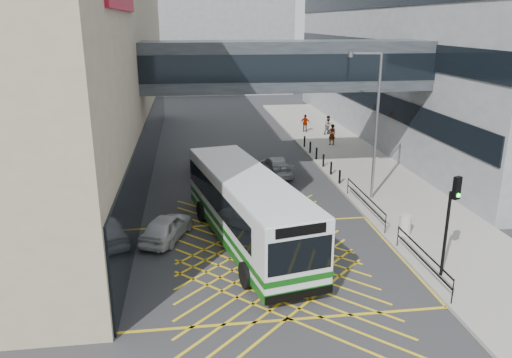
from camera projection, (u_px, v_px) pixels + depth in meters
name	position (u px, v px, depth m)	size (l,w,h in m)	color
ground	(268.00, 262.00, 21.98)	(120.00, 120.00, 0.00)	#333335
building_right	(491.00, 23.00, 44.72)	(24.09, 44.00, 20.00)	gray
building_far	(194.00, 30.00, 75.72)	(28.00, 16.00, 18.00)	gray
skybridge	(286.00, 65.00, 31.45)	(20.00, 4.10, 3.00)	#2E3338
pavement	(355.00, 162.00, 37.28)	(6.00, 54.00, 0.16)	gray
box_junction	(268.00, 262.00, 21.98)	(12.00, 9.00, 0.01)	gold
bus	(246.00, 207.00, 23.43)	(5.19, 12.36, 3.38)	silver
car_white	(167.00, 227.00, 24.11)	(1.67, 4.09, 1.30)	silver
car_dark	(210.00, 160.00, 35.11)	(1.99, 5.09, 1.59)	black
car_silver	(276.00, 165.00, 34.35)	(1.82, 4.30, 1.34)	gray
traffic_light	(451.00, 212.00, 19.62)	(0.35, 0.51, 4.30)	black
street_lamp	(374.00, 118.00, 28.14)	(1.90, 0.58, 8.39)	slate
litter_bin	(405.00, 225.00, 24.38)	(0.56, 0.56, 0.97)	#ADA89E
kerb_railings	(388.00, 221.00, 24.18)	(0.05, 12.54, 1.00)	black
bollards	(320.00, 157.00, 36.77)	(0.14, 10.14, 0.90)	black
pedestrian_a	(332.00, 135.00, 42.02)	(0.71, 0.50, 1.77)	gray
pedestrian_b	(329.00, 125.00, 45.95)	(0.85, 0.50, 1.74)	gray
pedestrian_c	(305.00, 123.00, 47.13)	(0.96, 0.46, 1.63)	gray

